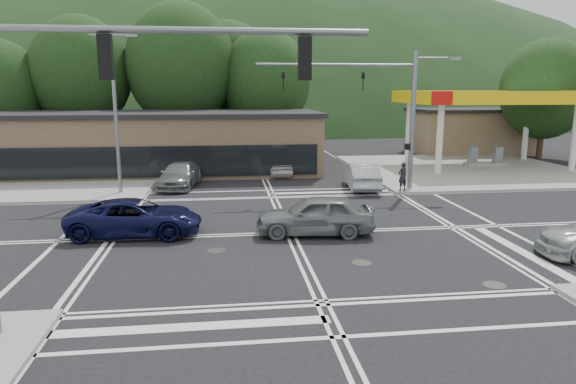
{
  "coord_description": "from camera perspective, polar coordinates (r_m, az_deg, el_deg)",
  "views": [
    {
      "loc": [
        -2.63,
        -20.43,
        5.91
      ],
      "look_at": [
        0.15,
        1.73,
        1.4
      ],
      "focal_mm": 32.0,
      "sensor_mm": 36.0,
      "label": 1
    }
  ],
  "objects": [
    {
      "name": "commercial_row",
      "position": [
        38.01,
        -15.29,
        5.12
      ],
      "size": [
        24.0,
        8.0,
        4.0
      ],
      "primitive_type": "cube",
      "color": "brown",
      "rests_on": "ground"
    },
    {
      "name": "car_queue_b",
      "position": [
        35.54,
        -1.21,
        2.97
      ],
      "size": [
        1.95,
        4.14,
        1.37
      ],
      "primitive_type": "imported",
      "rotation": [
        0.0,
        0.0,
        3.23
      ],
      "color": "silver",
      "rests_on": "ground"
    },
    {
      "name": "pedestrian",
      "position": [
        30.12,
        12.62,
        1.69
      ],
      "size": [
        0.69,
        0.58,
        1.63
      ],
      "primitive_type": "imported",
      "rotation": [
        0.0,
        0.0,
        3.51
      ],
      "color": "black",
      "rests_on": "sidewalk_ne"
    },
    {
      "name": "signal_mast_sw",
      "position": [
        12.82,
        -24.39,
        6.87
      ],
      "size": [
        9.14,
        0.28,
        8.0
      ],
      "color": "slate",
      "rests_on": "ground"
    },
    {
      "name": "streetlight_nw",
      "position": [
        30.01,
        -18.56,
        9.2
      ],
      "size": [
        2.5,
        0.25,
        9.0
      ],
      "color": "slate",
      "rests_on": "ground"
    },
    {
      "name": "hill_north",
      "position": [
        110.62,
        -5.83,
        8.31
      ],
      "size": [
        252.0,
        126.0,
        140.0
      ],
      "primitive_type": "ellipsoid",
      "color": "#1A3317",
      "rests_on": "ground"
    },
    {
      "name": "tree_ne",
      "position": [
        48.41,
        26.68,
        10.15
      ],
      "size": [
        7.2,
        7.2,
        9.99
      ],
      "color": "#382619",
      "rests_on": "ground"
    },
    {
      "name": "sidewalk_ne",
      "position": [
        40.0,
        19.11,
        2.4
      ],
      "size": [
        16.0,
        16.0,
        0.15
      ],
      "primitive_type": "cube",
      "color": "gray",
      "rests_on": "ground"
    },
    {
      "name": "signal_mast_ne",
      "position": [
        30.2,
        11.5,
        9.61
      ],
      "size": [
        11.65,
        0.3,
        8.0
      ],
      "color": "slate",
      "rests_on": "ground"
    },
    {
      "name": "convenience_store",
      "position": [
        50.91,
        19.39,
        6.26
      ],
      "size": [
        10.0,
        6.0,
        3.8
      ],
      "primitive_type": "cube",
      "color": "#846B4F",
      "rests_on": "ground"
    },
    {
      "name": "car_northbound",
      "position": [
        32.02,
        -11.92,
        1.88
      ],
      "size": [
        2.83,
        5.33,
        1.47
      ],
      "primitive_type": "imported",
      "rotation": [
        0.0,
        0.0,
        -0.16
      ],
      "color": "slate",
      "rests_on": "ground"
    },
    {
      "name": "car_blue_west",
      "position": [
        21.87,
        -16.62,
        -2.74
      ],
      "size": [
        5.47,
        2.75,
        1.49
      ],
      "primitive_type": "imported",
      "rotation": [
        0.0,
        0.0,
        1.52
      ],
      "color": "#0B0D33",
      "rests_on": "ground"
    },
    {
      "name": "ground",
      "position": [
        21.43,
        0.18,
        -4.59
      ],
      "size": [
        120.0,
        120.0,
        0.0
      ],
      "primitive_type": "plane",
      "color": "black",
      "rests_on": "ground"
    },
    {
      "name": "car_grey_center",
      "position": [
        21.08,
        3.01,
        -2.57
      ],
      "size": [
        4.98,
        2.42,
        1.64
      ],
      "primitive_type": "imported",
      "rotation": [
        0.0,
        0.0,
        -1.67
      ],
      "color": "slate",
      "rests_on": "ground"
    },
    {
      "name": "tree_n_c",
      "position": [
        44.58,
        -2.53,
        12.16
      ],
      "size": [
        7.6,
        7.6,
        10.87
      ],
      "color": "#382619",
      "rests_on": "ground"
    },
    {
      "name": "tree_n_e",
      "position": [
        48.45,
        -6.56,
        12.81
      ],
      "size": [
        8.4,
        8.4,
        11.98
      ],
      "color": "#382619",
      "rests_on": "ground"
    },
    {
      "name": "tree_n_a",
      "position": [
        45.88,
        -22.01,
        12.15
      ],
      "size": [
        8.0,
        8.0,
        11.75
      ],
      "color": "#382619",
      "rests_on": "ground"
    },
    {
      "name": "gas_station_canopy",
      "position": [
        41.37,
        21.46,
        9.44
      ],
      "size": [
        12.32,
        8.34,
        5.75
      ],
      "color": "silver",
      "rests_on": "ground"
    },
    {
      "name": "tree_n_b",
      "position": [
        44.59,
        -11.81,
        13.61
      ],
      "size": [
        9.0,
        9.0,
        12.98
      ],
      "color": "#382619",
      "rests_on": "ground"
    },
    {
      "name": "sidewalk_nw",
      "position": [
        37.98,
        -26.07,
        1.41
      ],
      "size": [
        16.0,
        16.0,
        0.15
      ],
      "primitive_type": "cube",
      "color": "gray",
      "rests_on": "ground"
    },
    {
      "name": "car_queue_a",
      "position": [
        30.96,
        8.18,
        1.76
      ],
      "size": [
        2.14,
        4.86,
        1.55
      ],
      "primitive_type": "imported",
      "rotation": [
        0.0,
        0.0,
        3.03
      ],
      "color": "#AAAEB2",
      "rests_on": "ground"
    }
  ]
}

